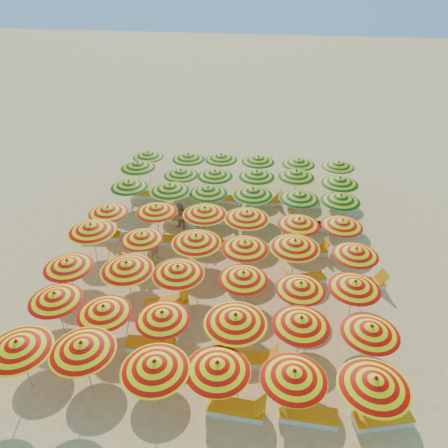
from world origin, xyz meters
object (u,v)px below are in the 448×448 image
Objects in this scene: umbrella_46 at (299,162)px; lounger_2 at (381,418)px; umbrella_19 at (142,236)px; umbrella_16 at (301,286)px; umbrella_11 at (371,330)px; umbrella_14 at (178,270)px; umbrella_44 at (221,157)px; lounger_12 at (309,250)px; umbrella_21 at (245,245)px; umbrella_40 at (296,174)px; beachgoer_a at (154,245)px; umbrella_26 at (205,211)px; lounger_14 at (221,219)px; lounger_16 at (307,224)px; umbrella_8 at (162,315)px; lounger_13 at (182,220)px; umbrella_38 at (215,173)px; umbrella_39 at (257,174)px; lounger_5 at (168,303)px; lounger_11 at (232,247)px; umbrella_31 at (170,188)px; umbrella_42 at (148,154)px; umbrella_43 at (188,156)px; beachgoer_b at (181,217)px; umbrella_6 at (55,296)px; umbrella_3 at (217,366)px; umbrella_13 at (127,266)px; lounger_10 at (171,240)px; lounger_20 at (267,201)px; umbrella_47 at (338,164)px; lounger_17 at (326,226)px; umbrella_17 at (355,285)px; lounger_18 at (149,195)px; lounger_4 at (253,359)px; umbrella_37 at (181,172)px; umbrella_28 at (299,222)px; umbrella_23 at (356,252)px; umbrella_22 at (295,244)px; umbrella_27 at (247,215)px; lounger_15 at (242,219)px; umbrella_24 at (108,210)px; umbrella_33 at (253,192)px; umbrella_34 at (299,196)px; umbrella_41 at (340,181)px; umbrella_36 at (138,165)px; lounger_9 at (103,236)px; umbrella_0 at (17,345)px; umbrella_45 at (258,159)px; umbrella_5 at (375,382)px; umbrella_30 at (129,184)px; lounger_0 at (237,409)px; umbrella_15 at (243,275)px; umbrella_1 at (82,347)px; umbrella_29 at (342,223)px.

lounger_2 is at bearing -80.30° from umbrella_46.
umbrella_16 is at bearing -19.37° from umbrella_19.
umbrella_14 is at bearing 163.47° from umbrella_11.
umbrella_44 reaches higher than umbrella_19.
lounger_12 is (-1.58, 6.19, -1.55)m from umbrella_11.
umbrella_21 is 6.81m from umbrella_40.
umbrella_26 is at bearing -33.17° from beachgoer_a.
lounger_14 and lounger_16 have the same top height.
umbrella_8 is 8.41m from lounger_13.
umbrella_39 is at bearing 1.40° from umbrella_38.
lounger_11 is (2.02, 4.00, 0.00)m from lounger_5.
lounger_2 is 1.02× the size of lounger_11.
umbrella_31 reaches higher than umbrella_42.
umbrella_43 is (-2.02, 6.01, -0.13)m from umbrella_26.
umbrella_6 is at bearing -83.37° from beachgoer_b.
umbrella_43 is at bearing 105.09° from umbrella_3.
lounger_11 is (1.28, -0.21, -1.70)m from umbrella_26.
umbrella_8 reaches higher than lounger_12.
umbrella_42 is (-2.27, 10.43, -0.20)m from umbrella_13.
lounger_20 is (4.21, 4.31, 0.00)m from lounger_10.
umbrella_42 is at bearing -179.28° from umbrella_47.
umbrella_42 is 10.84m from lounger_17.
umbrella_17 is 12.96m from lounger_18.
umbrella_26 reaches higher than lounger_4.
umbrella_37 is 1.27× the size of lounger_13.
umbrella_28 is (6.41, 1.91, 0.08)m from umbrella_19.
umbrella_47 is 8.35m from lounger_11.
umbrella_23 is at bearing -43.77° from umbrella_43.
umbrella_40 is at bearing 68.27° from umbrella_8.
umbrella_22 reaches higher than umbrella_27.
lounger_15 is 2.24m from lounger_20.
umbrella_26 is 5.26m from lounger_20.
umbrella_46 is at bearing 2.05° from umbrella_43.
umbrella_19 is 2.79m from umbrella_24.
lounger_13 is at bearing -150.17° from umbrella_47.
umbrella_33 reaches higher than lounger_13.
umbrella_38 is at bearing 156.30° from umbrella_34.
umbrella_44 is at bearing 100.43° from lounger_4.
umbrella_41 is 3.97m from lounger_20.
umbrella_16 is 8.81m from lounger_20.
beachgoer_a is (2.40, -5.69, -1.07)m from umbrella_36.
umbrella_3 is 10.68m from lounger_9.
umbrella_0 is 1.08× the size of umbrella_45.
umbrella_30 is at bearing 134.60° from umbrella_5.
lounger_0 is (0.47, -10.51, -1.68)m from umbrella_33.
lounger_0 is at bearing -86.08° from umbrella_15.
umbrella_1 is 4.02m from umbrella_3.
umbrella_11 is 6.83m from umbrella_14.
umbrella_34 reaches higher than umbrella_11.
lounger_4 is (-3.26, -6.58, -1.53)m from umbrella_29.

